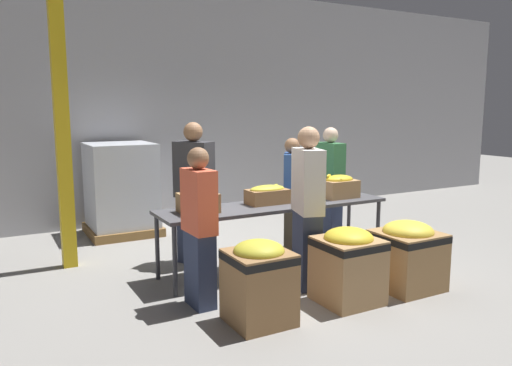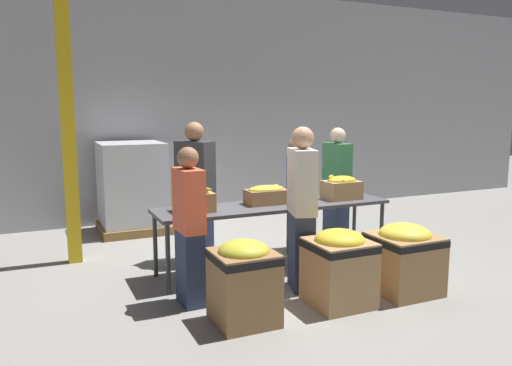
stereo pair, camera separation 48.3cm
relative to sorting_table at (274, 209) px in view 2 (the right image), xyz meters
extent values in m
plane|color=gray|center=(0.00, 0.00, -0.75)|extent=(30.00, 30.00, 0.00)
cube|color=#A8A8AD|center=(0.00, 3.25, 1.25)|extent=(16.00, 0.08, 4.00)
cube|color=#4C4C51|center=(0.00, 0.00, 0.03)|extent=(2.90, 0.71, 0.04)
cylinder|color=#38383D|center=(-1.39, -0.30, -0.37)|extent=(0.05, 0.05, 0.76)
cylinder|color=#38383D|center=(1.39, -0.30, -0.37)|extent=(0.05, 0.05, 0.76)
cylinder|color=#38383D|center=(-1.39, 0.30, -0.37)|extent=(0.05, 0.05, 0.76)
cylinder|color=#38383D|center=(1.39, 0.30, -0.37)|extent=(0.05, 0.05, 0.76)
cube|color=#A37A4C|center=(-1.00, 0.00, 0.16)|extent=(0.41, 0.34, 0.21)
ellipsoid|color=gold|center=(-1.00, 0.00, 0.28)|extent=(0.35, 0.30, 0.11)
ellipsoid|color=gold|center=(-0.90, -0.07, 0.31)|extent=(0.16, 0.18, 0.05)
ellipsoid|color=gold|center=(-1.08, 0.04, 0.30)|extent=(0.06, 0.22, 0.04)
ellipsoid|color=gold|center=(-1.01, -0.09, 0.30)|extent=(0.07, 0.22, 0.05)
ellipsoid|color=gold|center=(-1.12, 0.05, 0.30)|extent=(0.12, 0.16, 0.05)
cube|color=olive|center=(-0.07, 0.06, 0.14)|extent=(0.50, 0.29, 0.18)
ellipsoid|color=gold|center=(-0.07, 0.06, 0.24)|extent=(0.45, 0.25, 0.09)
ellipsoid|color=gold|center=(-0.10, 0.03, 0.25)|extent=(0.17, 0.08, 0.04)
ellipsoid|color=gold|center=(0.07, 0.12, 0.26)|extent=(0.17, 0.16, 0.05)
cube|color=tan|center=(0.95, -0.03, 0.17)|extent=(0.45, 0.32, 0.23)
ellipsoid|color=gold|center=(0.95, -0.03, 0.29)|extent=(0.39, 0.27, 0.12)
ellipsoid|color=gold|center=(0.82, 0.03, 0.34)|extent=(0.15, 0.13, 0.05)
ellipsoid|color=gold|center=(0.93, -0.10, 0.32)|extent=(0.13, 0.14, 0.04)
cube|color=#6B604C|center=(0.60, 0.57, -0.38)|extent=(0.36, 0.40, 0.74)
cube|color=#2D5199|center=(0.60, 0.57, 0.29)|extent=(0.41, 0.46, 0.61)
sphere|color=#896042|center=(0.60, 0.57, 0.70)|extent=(0.21, 0.21, 0.21)
cube|color=#2D3856|center=(-1.26, -0.66, -0.37)|extent=(0.21, 0.37, 0.75)
cube|color=#EA5B3D|center=(-1.26, -0.66, 0.31)|extent=(0.23, 0.43, 0.62)
sphere|color=#896042|center=(-1.26, -0.66, 0.73)|extent=(0.21, 0.21, 0.21)
cube|color=#2D3856|center=(-0.78, 0.67, -0.33)|extent=(0.41, 0.46, 0.85)
cube|color=#333338|center=(-0.78, 0.67, 0.45)|extent=(0.46, 0.53, 0.70)
sphere|color=#896042|center=(-0.78, 0.67, 0.91)|extent=(0.24, 0.24, 0.24)
cube|color=#2D3856|center=(-0.03, -0.73, -0.33)|extent=(0.33, 0.45, 0.84)
cube|color=silver|center=(-0.03, -0.73, 0.43)|extent=(0.36, 0.52, 0.69)
sphere|color=tan|center=(-0.03, -0.73, 0.90)|extent=(0.24, 0.24, 0.24)
cube|color=#2D3856|center=(1.39, 0.75, -0.35)|extent=(0.22, 0.38, 0.79)
cube|color=#387A47|center=(1.39, 0.75, 0.37)|extent=(0.23, 0.45, 0.66)
sphere|color=beige|center=(1.39, 0.75, 0.81)|extent=(0.22, 0.22, 0.22)
cube|color=olive|center=(-0.94, -1.28, -0.41)|extent=(0.55, 0.55, 0.67)
cube|color=black|center=(-0.94, -1.28, -0.13)|extent=(0.55, 0.55, 0.07)
ellipsoid|color=gold|center=(-0.94, -1.28, -0.07)|extent=(0.47, 0.47, 0.19)
cube|color=tan|center=(0.09, -1.28, -0.42)|extent=(0.58, 0.58, 0.66)
cube|color=black|center=(0.09, -1.28, -0.14)|extent=(0.59, 0.59, 0.07)
ellipsoid|color=yellow|center=(0.09, -1.28, -0.08)|extent=(0.49, 0.49, 0.20)
cube|color=#A37A4C|center=(0.91, -1.28, -0.44)|extent=(0.64, 0.64, 0.63)
cube|color=black|center=(0.91, -1.28, -0.18)|extent=(0.64, 0.64, 0.07)
ellipsoid|color=yellow|center=(0.91, -1.28, -0.11)|extent=(0.54, 0.54, 0.22)
cube|color=gold|center=(-2.20, 1.29, 1.25)|extent=(0.17, 0.17, 4.00)
cube|color=olive|center=(-1.22, 2.60, -0.68)|extent=(1.05, 1.05, 0.13)
cube|color=silver|center=(-1.22, 2.60, 0.02)|extent=(0.97, 0.97, 1.28)
camera|label=1|loc=(-3.05, -5.08, 1.22)|focal=35.00mm
camera|label=2|loc=(-2.62, -5.30, 1.22)|focal=35.00mm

